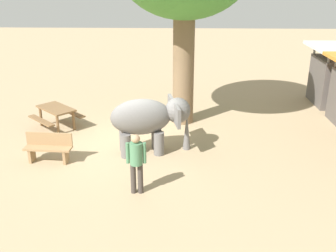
% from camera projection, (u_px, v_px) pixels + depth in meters
% --- Properties ---
extents(ground_plane, '(60.00, 60.00, 0.00)m').
position_uv_depth(ground_plane, '(133.00, 145.00, 12.95)').
color(ground_plane, tan).
extents(elephant, '(1.71, 2.55, 1.75)m').
position_uv_depth(elephant, '(149.00, 119.00, 12.09)').
color(elephant, slate).
rests_on(elephant, ground_plane).
extents(person_handler, '(0.32, 0.51, 1.62)m').
position_uv_depth(person_handler, '(136.00, 159.00, 9.82)').
color(person_handler, '#3F3833').
rests_on(person_handler, ground_plane).
extents(wooden_bench, '(0.48, 1.42, 0.88)m').
position_uv_depth(wooden_bench, '(49.00, 147.00, 11.70)').
color(wooden_bench, '#9E7A51').
rests_on(wooden_bench, ground_plane).
extents(picnic_table_near, '(2.11, 2.11, 0.78)m').
position_uv_depth(picnic_table_near, '(56.00, 113.00, 14.22)').
color(picnic_table_near, brown).
rests_on(picnic_table_near, ground_plane).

